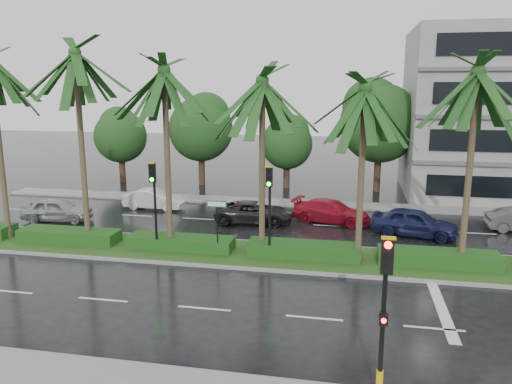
% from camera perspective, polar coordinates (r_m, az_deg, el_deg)
% --- Properties ---
extents(ground, '(120.00, 120.00, 0.00)m').
position_cam_1_polar(ground, '(23.22, -2.32, -8.00)').
color(ground, black).
rests_on(ground, ground).
extents(far_sidewalk, '(40.00, 2.00, 0.12)m').
position_cam_1_polar(far_sidewalk, '(34.51, 2.27, -1.19)').
color(far_sidewalk, gray).
rests_on(far_sidewalk, ground).
extents(median, '(36.00, 4.00, 0.15)m').
position_cam_1_polar(median, '(24.11, -1.77, -7.03)').
color(median, gray).
rests_on(median, ground).
extents(hedge, '(35.20, 1.40, 0.60)m').
position_cam_1_polar(hedge, '(23.99, -1.77, -6.19)').
color(hedge, '#124216').
rests_on(hedge, median).
extents(lane_markings, '(34.00, 13.06, 0.01)m').
position_cam_1_polar(lane_markings, '(22.34, 5.11, -8.84)').
color(lane_markings, silver).
rests_on(lane_markings, ground).
extents(palm_row, '(26.30, 4.20, 10.16)m').
position_cam_1_polar(palm_row, '(23.12, -5.00, 12.13)').
color(palm_row, '#3C3122').
rests_on(palm_row, median).
extents(signal_near, '(0.34, 0.45, 4.36)m').
position_cam_1_polar(signal_near, '(13.05, 14.39, -13.03)').
color(signal_near, black).
rests_on(signal_near, near_sidewalk).
extents(signal_median_left, '(0.34, 0.42, 4.36)m').
position_cam_1_polar(signal_median_left, '(23.87, -11.60, -0.19)').
color(signal_median_left, black).
rests_on(signal_median_left, median).
extents(signal_median_right, '(0.34, 0.42, 4.36)m').
position_cam_1_polar(signal_median_right, '(22.36, 1.54, -0.76)').
color(signal_median_right, black).
rests_on(signal_median_right, median).
extents(street_sign, '(0.95, 0.09, 2.60)m').
position_cam_1_polar(street_sign, '(23.27, -4.49, -2.50)').
color(street_sign, black).
rests_on(street_sign, median).
extents(bg_trees, '(32.63, 5.96, 8.61)m').
position_cam_1_polar(bg_trees, '(39.08, 5.96, 7.35)').
color(bg_trees, '#332117').
rests_on(bg_trees, ground).
extents(car_silver, '(2.21, 4.32, 1.41)m').
position_cam_1_polar(car_silver, '(32.13, -21.76, -1.88)').
color(car_silver, '#A5A8AD').
rests_on(car_silver, ground).
extents(car_white, '(1.37, 3.93, 1.29)m').
position_cam_1_polar(car_white, '(33.49, -11.59, -0.81)').
color(car_white, silver).
rests_on(car_white, ground).
extents(car_darkgrey, '(2.41, 4.75, 1.29)m').
position_cam_1_polar(car_darkgrey, '(29.44, -0.25, -2.34)').
color(car_darkgrey, black).
rests_on(car_darkgrey, ground).
extents(car_red, '(3.07, 4.98, 1.35)m').
position_cam_1_polar(car_red, '(29.89, 8.63, -2.20)').
color(car_red, '#A71228').
rests_on(car_red, ground).
extents(car_blue, '(2.81, 4.79, 1.53)m').
position_cam_1_polar(car_blue, '(28.18, 17.65, -3.32)').
color(car_blue, '#191F4C').
rests_on(car_blue, ground).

